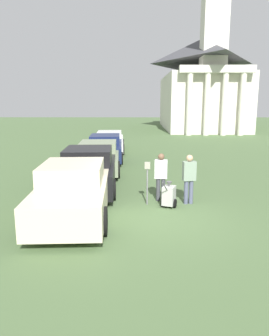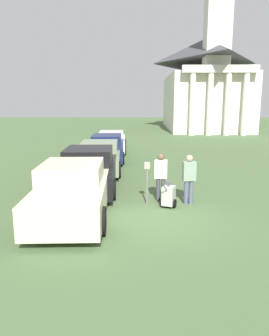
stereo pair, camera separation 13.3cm
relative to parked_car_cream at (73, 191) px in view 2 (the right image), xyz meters
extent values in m
plane|color=#4C663D|center=(2.25, -0.24, -0.75)|extent=(120.00, 120.00, 0.00)
cube|color=beige|center=(0.00, 0.04, -0.13)|extent=(2.15, 4.99, 0.83)
cube|color=beige|center=(0.01, -0.16, 0.58)|extent=(1.78, 2.14, 0.59)
cylinder|color=black|center=(-1.01, 1.51, -0.38)|extent=(0.22, 0.76, 0.75)
cylinder|color=black|center=(0.86, 1.60, -0.38)|extent=(0.22, 0.76, 0.75)
cylinder|color=black|center=(-0.86, -1.52, -0.38)|extent=(0.22, 0.76, 0.75)
cylinder|color=black|center=(1.01, -1.43, -0.38)|extent=(0.22, 0.76, 0.75)
cube|color=black|center=(0.00, 3.08, -0.15)|extent=(2.19, 4.98, 0.82)
cube|color=black|center=(0.01, 2.89, 0.56)|extent=(1.81, 2.13, 0.60)
cylinder|color=black|center=(-1.03, 4.55, -0.39)|extent=(0.21, 0.72, 0.71)
cylinder|color=black|center=(0.88, 4.64, -0.39)|extent=(0.21, 0.72, 0.71)
cylinder|color=black|center=(-0.88, 1.52, -0.39)|extent=(0.21, 0.72, 0.71)
cylinder|color=black|center=(1.03, 1.62, -0.39)|extent=(0.21, 0.72, 0.71)
cube|color=gray|center=(0.00, 6.28, -0.19)|extent=(2.12, 4.73, 0.71)
cube|color=gray|center=(0.01, 6.09, 0.44)|extent=(1.76, 2.03, 0.55)
cylinder|color=black|center=(-1.00, 7.67, -0.37)|extent=(0.22, 0.77, 0.76)
cylinder|color=black|center=(0.86, 7.76, -0.37)|extent=(0.22, 0.77, 0.76)
cylinder|color=black|center=(-0.86, 4.79, -0.37)|extent=(0.22, 0.77, 0.76)
cylinder|color=black|center=(1.00, 4.88, -0.37)|extent=(0.22, 0.77, 0.76)
cube|color=#19234C|center=(0.00, 9.64, -0.17)|extent=(2.12, 5.27, 0.80)
cube|color=#19234C|center=(0.01, 9.43, 0.47)|extent=(1.75, 2.25, 0.46)
cylinder|color=black|center=(-0.99, 11.19, -0.42)|extent=(0.21, 0.67, 0.67)
cylinder|color=black|center=(0.83, 11.28, -0.42)|extent=(0.21, 0.67, 0.67)
cylinder|color=black|center=(-0.84, 7.99, -0.42)|extent=(0.21, 0.67, 0.67)
cylinder|color=black|center=(0.99, 8.08, -0.42)|extent=(0.21, 0.67, 0.67)
cube|color=silver|center=(0.00, 12.64, -0.21)|extent=(2.01, 4.81, 0.72)
cube|color=silver|center=(0.01, 12.45, 0.39)|extent=(1.66, 2.06, 0.47)
cylinder|color=black|center=(-0.95, 14.06, -0.42)|extent=(0.21, 0.68, 0.67)
cylinder|color=black|center=(0.80, 14.14, -0.42)|extent=(0.21, 0.68, 0.67)
cylinder|color=black|center=(-0.80, 11.13, -0.42)|extent=(0.21, 0.68, 0.67)
cylinder|color=black|center=(0.94, 11.22, -0.42)|extent=(0.21, 0.68, 0.67)
cylinder|color=slate|center=(2.18, 1.10, -0.15)|extent=(0.05, 0.05, 1.20)
cube|color=gray|center=(2.18, 1.10, 0.56)|extent=(0.18, 0.09, 0.22)
cylinder|color=#3F3F47|center=(2.74, 1.49, -0.35)|extent=(0.14, 0.14, 0.79)
cylinder|color=#3F3F47|center=(2.57, 1.51, -0.35)|extent=(0.14, 0.14, 0.79)
cube|color=silver|center=(2.65, 1.50, 0.36)|extent=(0.44, 0.27, 0.63)
sphere|color=brown|center=(2.65, 1.50, 0.78)|extent=(0.22, 0.22, 0.22)
cylinder|color=#515670|center=(3.63, 1.22, -0.35)|extent=(0.14, 0.14, 0.80)
cylinder|color=#515670|center=(3.47, 1.19, -0.35)|extent=(0.14, 0.14, 0.80)
cube|color=gray|center=(3.55, 1.20, 0.36)|extent=(0.45, 0.29, 0.63)
sphere|color=tan|center=(3.55, 1.20, 0.78)|extent=(0.22, 0.22, 0.22)
cube|color=#B2B2AD|center=(2.87, 0.84, -0.37)|extent=(0.49, 0.54, 0.60)
cone|color=#59595B|center=(2.87, 0.84, 0.01)|extent=(0.18, 0.18, 0.16)
cylinder|color=#4C4C4C|center=(2.70, 0.40, 0.03)|extent=(0.24, 0.56, 0.43)
cylinder|color=black|center=(2.67, 0.92, -0.61)|extent=(0.15, 0.28, 0.28)
cylinder|color=black|center=(3.07, 0.77, -0.61)|extent=(0.15, 0.28, 0.28)
cube|color=silver|center=(9.49, 31.83, 2.40)|extent=(8.54, 15.88, 6.31)
pyramid|color=#424247|center=(9.49, 31.83, 8.39)|extent=(8.71, 16.20, 2.84)
cylinder|color=silver|center=(6.92, 23.29, 2.24)|extent=(0.56, 0.56, 5.99)
cylinder|color=silver|center=(8.63, 23.29, 2.24)|extent=(0.56, 0.56, 5.99)
cylinder|color=silver|center=(10.34, 23.29, 2.24)|extent=(0.56, 0.56, 5.99)
cylinder|color=silver|center=(12.05, 23.29, 2.24)|extent=(0.56, 0.56, 5.99)
cube|color=silver|center=(9.49, 23.29, 5.59)|extent=(7.26, 0.70, 0.70)
cube|color=silver|center=(9.49, 25.39, 10.29)|extent=(2.40, 2.40, 9.47)
camera|label=1|loc=(1.86, -9.24, 2.60)|focal=35.00mm
camera|label=2|loc=(1.99, -9.24, 2.60)|focal=35.00mm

